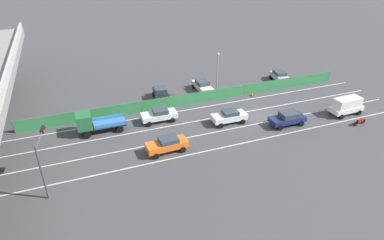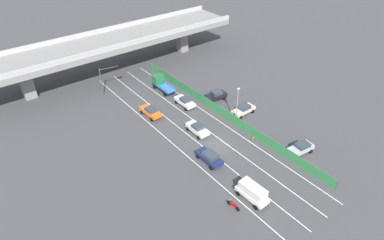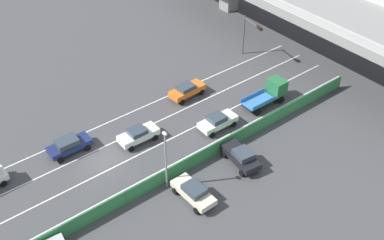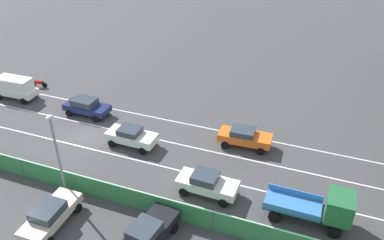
{
  "view_description": "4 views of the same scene",
  "coord_description": "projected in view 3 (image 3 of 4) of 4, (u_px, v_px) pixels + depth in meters",
  "views": [
    {
      "loc": [
        -31.75,
        21.3,
        20.1
      ],
      "look_at": [
        -0.43,
        9.43,
        1.48
      ],
      "focal_mm": 31.3,
      "sensor_mm": 36.0,
      "label": 1
    },
    {
      "loc": [
        -26.61,
        -27.87,
        31.72
      ],
      "look_at": [
        -0.18,
        5.88,
        1.82
      ],
      "focal_mm": 30.6,
      "sensor_mm": 36.0,
      "label": 2
    },
    {
      "loc": [
        33.39,
        -15.01,
        32.78
      ],
      "look_at": [
        1.88,
        9.93,
        1.39
      ],
      "focal_mm": 45.72,
      "sensor_mm": 36.0,
      "label": 3
    },
    {
      "loc": [
        23.34,
        18.83,
        19.12
      ],
      "look_at": [
        -2.12,
        9.15,
        2.33
      ],
      "focal_mm": 36.75,
      "sensor_mm": 36.0,
      "label": 4
    }
  ],
  "objects": [
    {
      "name": "ground_plane",
      "position": [
        101.0,
        160.0,
        48.15
      ],
      "size": [
        300.0,
        300.0,
        0.0
      ],
      "primitive_type": "plane",
      "color": "#424244"
    },
    {
      "name": "lane_line_left_edge",
      "position": [
        129.0,
        113.0,
        54.24
      ],
      "size": [
        0.14,
        48.7,
        0.01
      ],
      "primitive_type": "cube",
      "color": "silver",
      "rests_on": "ground"
    },
    {
      "name": "lane_line_mid_left",
      "position": [
        146.0,
        127.0,
        52.25
      ],
      "size": [
        0.14,
        48.7,
        0.01
      ],
      "primitive_type": "cube",
      "color": "silver",
      "rests_on": "ground"
    },
    {
      "name": "lane_line_mid_right",
      "position": [
        163.0,
        143.0,
        50.26
      ],
      "size": [
        0.14,
        48.7,
        0.01
      ],
      "primitive_type": "cube",
      "color": "silver",
      "rests_on": "ground"
    },
    {
      "name": "lane_line_right_edge",
      "position": [
        182.0,
        159.0,
        48.27
      ],
      "size": [
        0.14,
        48.7,
        0.01
      ],
      "primitive_type": "cube",
      "color": "silver",
      "rests_on": "ground"
    },
    {
      "name": "elevated_overpass",
      "position": [
        327.0,
        11.0,
        60.28
      ],
      "size": [
        55.77,
        10.44,
        7.95
      ],
      "color": "gray",
      "rests_on": "ground"
    },
    {
      "name": "green_fence",
      "position": [
        192.0,
        162.0,
        46.84
      ],
      "size": [
        0.1,
        44.8,
        1.56
      ],
      "color": "#338447",
      "rests_on": "ground"
    },
    {
      "name": "car_hatchback_white",
      "position": [
        218.0,
        121.0,
        51.62
      ],
      "size": [
        2.07,
        4.35,
        1.66
      ],
      "color": "silver",
      "rests_on": "ground"
    },
    {
      "name": "car_sedan_white",
      "position": [
        138.0,
        135.0,
        49.89
      ],
      "size": [
        2.04,
        4.27,
        1.61
      ],
      "color": "white",
      "rests_on": "ground"
    },
    {
      "name": "car_taxi_orange",
      "position": [
        187.0,
        90.0,
        56.21
      ],
      "size": [
        2.11,
        4.45,
        1.61
      ],
      "color": "orange",
      "rests_on": "ground"
    },
    {
      "name": "car_sedan_navy",
      "position": [
        69.0,
        145.0,
        48.59
      ],
      "size": [
        2.04,
        4.37,
        1.64
      ],
      "color": "navy",
      "rests_on": "ground"
    },
    {
      "name": "flatbed_truck_blue",
      "position": [
        271.0,
        92.0,
        55.19
      ],
      "size": [
        2.28,
        5.45,
        2.54
      ],
      "color": "black",
      "rests_on": "ground"
    },
    {
      "name": "parked_sedan_cream",
      "position": [
        194.0,
        192.0,
        43.58
      ],
      "size": [
        4.51,
        2.09,
        1.63
      ],
      "color": "beige",
      "rests_on": "ground"
    },
    {
      "name": "parked_sedan_dark",
      "position": [
        241.0,
        156.0,
        47.22
      ],
      "size": [
        4.67,
        2.53,
        1.76
      ],
      "color": "black",
      "rests_on": "ground"
    },
    {
      "name": "traffic_light",
      "position": [
        250.0,
        31.0,
        61.25
      ],
      "size": [
        3.66,
        0.88,
        5.42
      ],
      "color": "#47474C",
      "rests_on": "ground"
    },
    {
      "name": "street_lamp",
      "position": [
        166.0,
        154.0,
        42.92
      ],
      "size": [
        0.6,
        0.36,
        6.49
      ],
      "color": "gray",
      "rests_on": "ground"
    },
    {
      "name": "traffic_cone",
      "position": [
        113.0,
        202.0,
        43.43
      ],
      "size": [
        0.47,
        0.47,
        0.66
      ],
      "color": "orange",
      "rests_on": "ground"
    }
  ]
}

